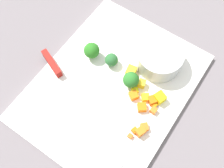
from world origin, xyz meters
TOP-DOWN VIEW (x-y plane):
  - ground_plane at (0.00, 0.00)m, footprint 4.00×4.00m
  - cutting_board at (0.00, 0.00)m, footprint 0.41×0.32m
  - prep_bowl at (-0.11, 0.06)m, footprint 0.11×0.11m
  - chef_knife at (0.06, -0.09)m, footprint 0.13×0.30m
  - carrot_dice_0 at (0.06, 0.10)m, footprint 0.01×0.01m
  - carrot_dice_1 at (0.07, 0.10)m, footprint 0.01×0.01m
  - carrot_dice_2 at (-0.01, 0.05)m, footprint 0.02×0.03m
  - carrot_dice_3 at (-0.02, 0.09)m, footprint 0.02×0.02m
  - carrot_dice_4 at (-0.01, 0.10)m, footprint 0.01×0.01m
  - carrot_dice_5 at (0.04, 0.11)m, footprint 0.02×0.02m
  - carrot_dice_6 at (0.06, 0.11)m, footprint 0.02×0.02m
  - carrot_dice_7 at (0.00, 0.11)m, footprint 0.01×0.01m
  - carrot_dice_8 at (0.01, 0.08)m, footprint 0.03×0.03m
  - pepper_dice_0 at (-0.04, 0.05)m, footprint 0.02×0.02m
  - pepper_dice_1 at (-0.05, 0.02)m, footprint 0.03×0.03m
  - pepper_dice_2 at (-0.02, 0.05)m, footprint 0.02×0.02m
  - pepper_dice_3 at (-0.03, 0.10)m, footprint 0.03×0.03m
  - pepper_dice_4 at (-0.02, 0.08)m, footprint 0.02×0.02m
  - broccoli_floret_0 at (-0.04, -0.08)m, footprint 0.04×0.04m
  - broccoli_floret_1 at (-0.05, -0.03)m, footprint 0.03×0.03m
  - broccoli_floret_2 at (-0.03, 0.03)m, footprint 0.04×0.04m

SIDE VIEW (x-z plane):
  - ground_plane at x=0.00m, z-range 0.00..0.00m
  - cutting_board at x=0.00m, z-range 0.00..0.01m
  - carrot_dice_1 at x=0.07m, z-range 0.01..0.02m
  - carrot_dice_4 at x=-0.01m, z-range 0.01..0.02m
  - carrot_dice_0 at x=0.06m, z-range 0.01..0.02m
  - pepper_dice_4 at x=-0.02m, z-range 0.01..0.02m
  - carrot_dice_7 at x=0.00m, z-range 0.01..0.02m
  - carrot_dice_5 at x=0.04m, z-range 0.01..0.02m
  - pepper_dice_2 at x=-0.02m, z-range 0.01..0.03m
  - carrot_dice_8 at x=0.01m, z-range 0.01..0.03m
  - carrot_dice_3 at x=-0.02m, z-range 0.01..0.03m
  - carrot_dice_2 at x=-0.01m, z-range 0.01..0.03m
  - chef_knife at x=0.06m, z-range 0.01..0.03m
  - pepper_dice_1 at x=-0.05m, z-range 0.01..0.03m
  - pepper_dice_0 at x=-0.04m, z-range 0.01..0.03m
  - carrot_dice_6 at x=0.06m, z-range 0.01..0.03m
  - pepper_dice_3 at x=-0.03m, z-range 0.01..0.03m
  - broccoli_floret_1 at x=-0.05m, z-range 0.01..0.05m
  - broccoli_floret_0 at x=-0.04m, z-range 0.01..0.06m
  - prep_bowl at x=-0.11m, z-range 0.01..0.06m
  - broccoli_floret_2 at x=-0.03m, z-range 0.01..0.06m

